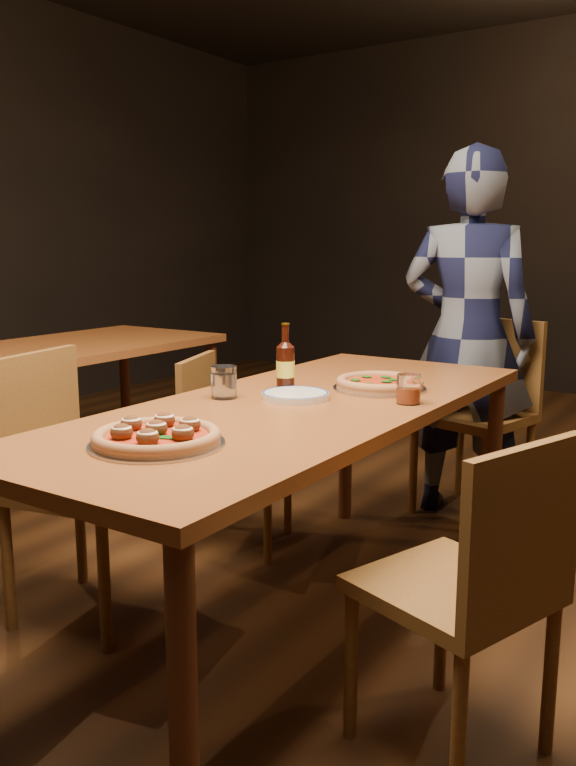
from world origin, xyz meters
The scene contains 15 objects.
ground centered at (0.00, 0.00, 0.00)m, with size 9.00×9.00×0.00m, color black.
room_shell centered at (0.00, 0.00, 1.86)m, with size 9.00×9.00×9.00m.
table_main centered at (0.00, 0.00, 0.68)m, with size 0.80×2.00×0.75m.
table_left centered at (-1.70, 0.30, 0.68)m, with size 0.80×2.00×0.75m.
chair_main_nw centered at (-0.61, -0.33, 0.46)m, with size 0.43×0.43×0.93m, color brown, non-canonical shape.
chair_main_sw centered at (-0.55, 0.43, 0.41)m, with size 0.39×0.39×0.83m, color brown, non-canonical shape.
chair_main_e centered at (0.65, -0.31, 0.43)m, with size 0.40×0.40×0.86m, color brown, non-canonical shape.
chair_end centered at (0.12, 1.31, 0.47)m, with size 0.44×0.44×0.94m, color brown, non-canonical shape.
pizza_meatball centered at (-0.02, -0.62, 0.77)m, with size 0.34×0.34×0.06m.
pizza_margherita centered at (0.12, 0.34, 0.77)m, with size 0.32×0.32×0.04m.
plate_stack centered at (-0.04, 0.05, 0.76)m, with size 0.22×0.22×0.02m, color white.
beer_bottle centered at (-0.14, 0.14, 0.83)m, with size 0.06×0.06×0.22m.
water_glass centered at (-0.23, -0.07, 0.80)m, with size 0.08×0.08×0.10m, color white.
amber_glass centered at (0.30, 0.18, 0.80)m, with size 0.07×0.07×0.09m, color #B03F13.
diner centered at (0.08, 1.31, 0.83)m, with size 0.60×0.40×1.66m, color black.
Camera 1 is at (1.24, -1.93, 1.24)m, focal length 35.00 mm.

